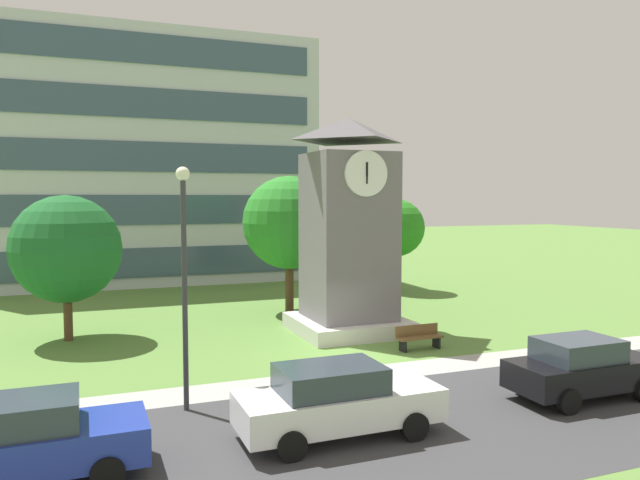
{
  "coord_description": "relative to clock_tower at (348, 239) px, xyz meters",
  "views": [
    {
      "loc": [
        -8.27,
        -18.69,
        5.58
      ],
      "look_at": [
        0.86,
        4.93,
        3.77
      ],
      "focal_mm": 33.95,
      "sensor_mm": 36.0,
      "label": 1
    }
  ],
  "objects": [
    {
      "name": "clock_tower",
      "position": [
        0.0,
        0.0,
        0.0
      ],
      "size": [
        4.33,
        4.33,
        8.77
      ],
      "color": "slate",
      "rests_on": "ground"
    },
    {
      "name": "parked_car_blue",
      "position": [
        -11.14,
        -9.91,
        -3.0
      ],
      "size": [
        4.32,
        1.97,
        1.69
      ],
      "color": "#23389E",
      "rests_on": "ground"
    },
    {
      "name": "park_bench",
      "position": [
        1.26,
        -3.57,
        -3.4
      ],
      "size": [
        1.82,
        0.56,
        0.88
      ],
      "color": "brown",
      "rests_on": "ground"
    },
    {
      "name": "street_asphalt",
      "position": [
        -1.72,
        -10.09,
        -3.86
      ],
      "size": [
        120.0,
        7.2,
        0.01
      ],
      "primitive_type": "cube",
      "color": "#38383A",
      "rests_on": "ground"
    },
    {
      "name": "office_building",
      "position": [
        -6.38,
        22.03,
        4.14
      ],
      "size": [
        21.96,
        13.56,
        16.0
      ],
      "color": "#B7BCC6",
      "rests_on": "ground"
    },
    {
      "name": "tree_by_building",
      "position": [
        -10.77,
        2.55,
        -0.29
      ],
      "size": [
        4.16,
        4.16,
        5.66
      ],
      "color": "#513823",
      "rests_on": "ground"
    },
    {
      "name": "kerb_strip",
      "position": [
        -1.72,
        -5.69,
        -3.86
      ],
      "size": [
        120.0,
        1.6,
        0.01
      ],
      "primitive_type": "cube",
      "color": "#9E9E99",
      "rests_on": "ground"
    },
    {
      "name": "ground_plane",
      "position": [
        -1.72,
        -3.92,
        -3.86
      ],
      "size": [
        160.0,
        160.0,
        0.0
      ],
      "primitive_type": "plane",
      "color": "#567F38"
    },
    {
      "name": "tree_near_tower",
      "position": [
        -0.89,
        5.07,
        0.47
      ],
      "size": [
        4.49,
        4.49,
        6.6
      ],
      "color": "#513823",
      "rests_on": "ground"
    },
    {
      "name": "street_lamp",
      "position": [
        -7.67,
        -6.9,
        0.04
      ],
      "size": [
        0.36,
        0.36,
        6.35
      ],
      "color": "#333338",
      "rests_on": "ground"
    },
    {
      "name": "parked_car_black",
      "position": [
        2.71,
        -9.89,
        -3.0
      ],
      "size": [
        4.28,
        1.97,
        1.69
      ],
      "color": "black",
      "rests_on": "ground"
    },
    {
      "name": "parked_car_white",
      "position": [
        -4.65,
        -9.91,
        -3.0
      ],
      "size": [
        4.81,
        2.04,
        1.69
      ],
      "color": "silver",
      "rests_on": "ground"
    },
    {
      "name": "tree_streetside",
      "position": [
        6.99,
        8.91,
        -0.11
      ],
      "size": [
        3.37,
        3.37,
        5.46
      ],
      "color": "#513823",
      "rests_on": "ground"
    }
  ]
}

